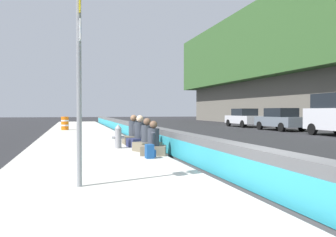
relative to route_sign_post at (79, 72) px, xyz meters
The scene contains 13 objects.
ground_plane 3.98m from the route_sign_post, 110.76° to the right, with size 160.00×160.00×0.00m, color #232326.
sidewalk_strip 2.48m from the route_sign_post, 159.29° to the right, with size 80.00×4.40×0.14m, color #B5B2A8.
jersey_barrier 3.76m from the route_sign_post, 110.78° to the right, with size 76.00×0.45×0.85m.
route_sign_post is the anchor object (origin of this frame).
fire_hydrant 6.65m from the route_sign_post, 13.34° to the right, with size 0.26×0.46×0.88m.
seated_person_foreground 4.93m from the route_sign_post, 29.77° to the right, with size 0.84×0.92×1.06m.
seated_person_middle 5.88m from the route_sign_post, 24.46° to the right, with size 0.91×0.99×1.12m.
seated_person_rear 7.16m from the route_sign_post, 19.73° to the right, with size 0.90×1.00×1.20m.
seated_person_far 8.31m from the route_sign_post, 16.59° to the right, with size 0.77×0.88×1.20m.
backpack 4.33m from the route_sign_post, 31.35° to the right, with size 0.32×0.28×0.40m.
construction_barrel 19.42m from the route_sign_post, ahead, with size 0.54×0.54×0.95m.
parked_car_fourth 22.69m from the route_sign_post, 42.02° to the right, with size 4.54×2.04×1.71m.
parked_car_midline 27.59m from the route_sign_post, 33.72° to the right, with size 4.51×1.97×1.71m.
Camera 1 is at (-5.31, 3.21, 1.51)m, focal length 37.26 mm.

